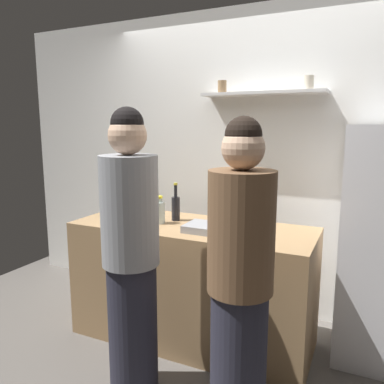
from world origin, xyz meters
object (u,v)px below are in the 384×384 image
Objects in this scene: person_brown_jacket at (240,283)px; wine_bottle_pale_glass at (129,202)px; utensil_holder at (249,216)px; baking_pan at (210,228)px; person_grey_hoodie at (131,256)px; water_bottle_plastic at (159,211)px; wine_bottle_dark_glass at (176,207)px; wine_bottle_green_glass at (108,199)px.

wine_bottle_pale_glass is at bearing -172.47° from person_brown_jacket.
baking_pan is at bearing -118.04° from utensil_holder.
person_grey_hoodie is (-0.27, -0.57, -0.06)m from baking_pan.
water_bottle_plastic is 0.12× the size of person_brown_jacket.
wine_bottle_pale_glass is 1.45m from person_brown_jacket.
person_grey_hoodie is (-0.45, -0.90, -0.09)m from utensil_holder.
baking_pan is 1.20× the size of wine_bottle_pale_glass.
baking_pan is 0.42m from wine_bottle_dark_glass.
person_brown_jacket is at bearing -75.73° from utensil_holder.
wine_bottle_green_glass reaches higher than baking_pan.
wine_bottle_green_glass is 1.01m from person_grey_hoodie.
wine_bottle_green_glass reaches higher than utensil_holder.
baking_pan is 0.20× the size of person_grey_hoodie.
person_brown_jacket is (0.41, -0.59, -0.10)m from baking_pan.
wine_bottle_green_glass is at bearing -175.73° from wine_bottle_dark_glass.
wine_bottle_green_glass is at bearing 171.69° from baking_pan.
wine_bottle_pale_glass is 1.36× the size of water_bottle_plastic.
person_grey_hoodie reaches higher than water_bottle_plastic.
person_brown_jacket reaches higher than utensil_holder.
wine_bottle_pale_glass is 0.39m from water_bottle_plastic.
baking_pan is at bearing -17.63° from person_grey_hoodie.
utensil_holder is at bearing 144.75° from person_brown_jacket.
person_brown_jacket is at bearing -27.89° from wine_bottle_green_glass.
wine_bottle_dark_glass is (0.61, 0.05, -0.02)m from wine_bottle_green_glass.
person_grey_hoodie is at bearing -115.72° from baking_pan.
wine_bottle_green_glass is at bearing 52.77° from person_grey_hoodie.
water_bottle_plastic is at bearing 22.87° from person_grey_hoodie.
wine_bottle_dark_glass is at bearing 15.08° from person_grey_hoodie.
wine_bottle_pale_glass is 0.94m from person_grey_hoodie.
person_grey_hoodie is at bearing -55.34° from wine_bottle_pale_glass.
wine_bottle_green_glass is (-0.97, 0.14, 0.10)m from baking_pan.
utensil_holder is 0.68m from water_bottle_plastic.
person_brown_jacket is at bearing -45.03° from wine_bottle_dark_glass.
baking_pan is at bearing -7.39° from water_bottle_plastic.
utensil_holder reaches higher than water_bottle_plastic.
wine_bottle_pale_glass is at bearing -171.82° from utensil_holder.
water_bottle_plastic is at bearing -155.75° from utensil_holder.
utensil_holder is 0.99m from wine_bottle_pale_glass.
utensil_holder is 0.76× the size of wine_bottle_pale_glass.
utensil_holder is at bearing 61.96° from baking_pan.
wine_bottle_green_glass is 0.19× the size of person_brown_jacket.
wine_bottle_dark_glass is at bearing -164.93° from utensil_holder.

